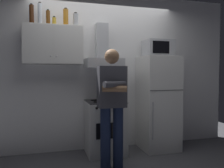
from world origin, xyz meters
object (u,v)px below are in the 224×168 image
at_px(refrigerator, 158,103).
at_px(bottle_rum_dark, 32,15).
at_px(range_hood, 103,56).
at_px(bottle_canister_steel, 76,20).
at_px(bottle_liquor_amber, 66,18).
at_px(bottle_vodka_clear, 40,14).
at_px(stove_oven, 105,127).
at_px(bottle_beer_brown, 48,18).
at_px(bottle_spice_jar, 54,22).
at_px(microwave, 158,48).
at_px(upper_cabinet, 53,45).
at_px(cooking_pot, 115,97).
at_px(person_standing, 112,104).

xyz_separation_m(refrigerator, bottle_rum_dark, (-2.06, 0.14, 1.40)).
distance_m(range_hood, bottle_canister_steel, 0.72).
bearing_deg(bottle_canister_steel, bottle_liquor_amber, 163.53).
distance_m(range_hood, bottle_liquor_amber, 0.84).
bearing_deg(bottle_vodka_clear, range_hood, 1.83).
xyz_separation_m(bottle_liquor_amber, bottle_vodka_clear, (-0.39, -0.04, 0.02)).
xyz_separation_m(range_hood, bottle_liquor_amber, (-0.60, 0.01, 0.59)).
xyz_separation_m(stove_oven, bottle_beer_brown, (-0.87, 0.14, 1.74)).
xyz_separation_m(refrigerator, bottle_vodka_clear, (-1.94, 0.09, 1.41)).
bearing_deg(bottle_vodka_clear, bottle_rum_dark, 160.94).
bearing_deg(bottle_canister_steel, bottle_spice_jar, 174.81).
distance_m(stove_oven, bottle_vodka_clear, 2.04).
bearing_deg(microwave, bottle_beer_brown, 176.20).
height_order(upper_cabinet, bottle_spice_jar, bottle_spice_jar).
distance_m(range_hood, cooking_pot, 0.72).
xyz_separation_m(bottle_beer_brown, bottle_rum_dark, (-0.24, -0.00, 0.03)).
xyz_separation_m(range_hood, bottle_beer_brown, (-0.87, 0.01, 0.57)).
distance_m(refrigerator, cooking_pot, 0.84).
bearing_deg(bottle_liquor_amber, stove_oven, -12.77).
distance_m(stove_oven, bottle_liquor_amber, 1.86).
distance_m(bottle_vodka_clear, bottle_beer_brown, 0.13).
bearing_deg(person_standing, bottle_rum_dark, 145.05).
xyz_separation_m(range_hood, bottle_spice_jar, (-0.78, -0.01, 0.52)).
distance_m(person_standing, bottle_beer_brown, 1.68).
relative_size(range_hood, person_standing, 0.46).
relative_size(microwave, bottle_beer_brown, 1.93).
height_order(stove_oven, bottle_beer_brown, bottle_beer_brown).
distance_m(range_hood, bottle_spice_jar, 0.94).
bearing_deg(stove_oven, range_hood, 90.00).
height_order(bottle_liquor_amber, bottle_beer_brown, bottle_liquor_amber).
bearing_deg(range_hood, upper_cabinet, -179.91).
bearing_deg(refrigerator, cooking_pot, -171.68).
relative_size(stove_oven, bottle_spice_jar, 5.96).
height_order(range_hood, bottle_rum_dark, bottle_rum_dark).
relative_size(refrigerator, cooking_pot, 5.03).
height_order(person_standing, bottle_spice_jar, bottle_spice_jar).
height_order(stove_oven, bottle_spice_jar, bottle_spice_jar).
relative_size(microwave, bottle_rum_dark, 1.51).
distance_m(person_standing, cooking_pot, 0.52).
distance_m(microwave, bottle_spice_jar, 1.77).
height_order(refrigerator, cooking_pot, refrigerator).
bearing_deg(cooking_pot, bottle_rum_dark, 168.34).
distance_m(range_hood, refrigerator, 1.25).
bearing_deg(bottle_spice_jar, bottle_beer_brown, 168.46).
distance_m(upper_cabinet, bottle_liquor_amber, 0.48).
relative_size(bottle_canister_steel, bottle_rum_dark, 0.69).
distance_m(microwave, bottle_canister_steel, 1.46).
height_order(refrigerator, bottle_rum_dark, bottle_rum_dark).
relative_size(person_standing, bottle_vodka_clear, 4.84).
bearing_deg(stove_oven, bottle_canister_steel, 168.50).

